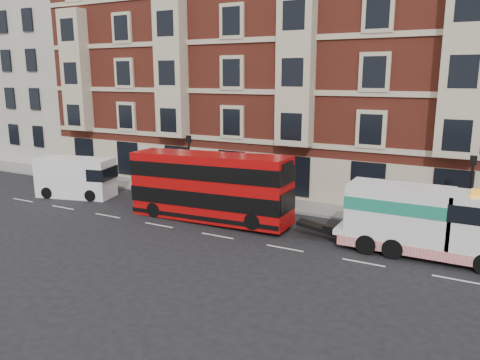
# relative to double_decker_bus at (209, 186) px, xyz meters

# --- Properties ---
(ground) EXTENTS (120.00, 120.00, 0.00)m
(ground) POSITION_rel_double_decker_bus_xyz_m (1.85, -2.20, -2.17)
(ground) COLOR black
(ground) RESTS_ON ground
(sidewalk) EXTENTS (90.00, 3.00, 0.15)m
(sidewalk) POSITION_rel_double_decker_bus_xyz_m (1.85, 5.30, -2.09)
(sidewalk) COLOR slate
(sidewalk) RESTS_ON ground
(victorian_terrace) EXTENTS (45.00, 12.00, 20.40)m
(victorian_terrace) POSITION_rel_double_decker_bus_xyz_m (2.35, 12.80, 7.90)
(victorian_terrace) COLOR maroon
(victorian_terrace) RESTS_ON ground
(cream_block) EXTENTS (16.00, 10.00, 16.80)m
(cream_block) POSITION_rel_double_decker_bus_xyz_m (-28.15, 11.80, 6.18)
(cream_block) COLOR beige
(cream_block) RESTS_ON ground
(lamp_post_west) EXTENTS (0.35, 0.15, 4.35)m
(lamp_post_west) POSITION_rel_double_decker_bus_xyz_m (-4.15, 4.00, 0.51)
(lamp_post_west) COLOR black
(lamp_post_west) RESTS_ON sidewalk
(lamp_post_east) EXTENTS (0.35, 0.15, 4.35)m
(lamp_post_east) POSITION_rel_double_decker_bus_xyz_m (13.85, 4.00, 0.51)
(lamp_post_east) COLOR black
(lamp_post_east) RESTS_ON sidewalk
(double_decker_bus) EXTENTS (10.11, 2.32, 4.09)m
(double_decker_bus) POSITION_rel_double_decker_bus_xyz_m (0.00, 0.00, 0.00)
(double_decker_bus) COLOR #AB0909
(double_decker_bus) RESTS_ON ground
(tow_truck) EXTENTS (8.09, 2.39, 3.37)m
(tow_truck) POSITION_rel_double_decker_bus_xyz_m (12.05, 0.00, -0.38)
(tow_truck) COLOR white
(tow_truck) RESTS_ON ground
(box_van) EXTENTS (5.77, 3.45, 2.81)m
(box_van) POSITION_rel_double_decker_bus_xyz_m (-11.63, 0.43, -0.79)
(box_van) COLOR white
(box_van) RESTS_ON ground
(pedestrian) EXTENTS (0.71, 0.56, 1.73)m
(pedestrian) POSITION_rel_double_decker_bus_xyz_m (-13.28, 5.33, -1.15)
(pedestrian) COLOR #1C2D38
(pedestrian) RESTS_ON sidewalk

